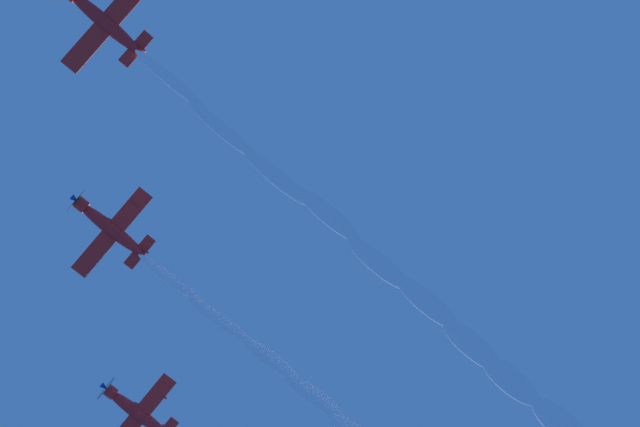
{
  "coord_description": "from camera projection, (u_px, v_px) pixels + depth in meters",
  "views": [
    {
      "loc": [
        5.58,
        16.2,
        2.16
      ],
      "look_at": [
        -16.36,
        20.33,
        66.34
      ],
      "focal_mm": 43.12,
      "sensor_mm": 36.0,
      "label": 1
    }
  ],
  "objects": [
    {
      "name": "smoke_trail_lead",
      "position": [
        444.0,
        320.0,
        72.21
      ],
      "size": [
        31.61,
        49.71,
        4.42
      ],
      "color": "white"
    },
    {
      "name": "airplane_right_wingman",
      "position": [
        136.0,
        412.0,
        76.11
      ],
      "size": [
        8.59,
        8.42,
        3.94
      ],
      "color": "red"
    },
    {
      "name": "airplane_lead",
      "position": [
        102.0,
        20.0,
        64.89
      ],
      "size": [
        8.61,
        8.48,
        3.71
      ],
      "color": "red"
    },
    {
      "name": "airplane_left_wingman",
      "position": [
        109.0,
        227.0,
        71.03
      ],
      "size": [
        8.44,
        8.45,
        4.14
      ],
      "color": "red"
    }
  ]
}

